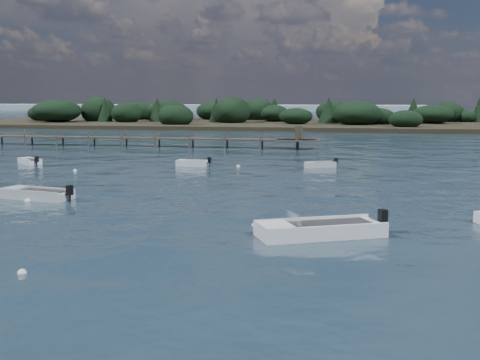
% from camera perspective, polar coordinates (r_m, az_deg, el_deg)
% --- Properties ---
extents(ground, '(400.00, 400.00, 0.00)m').
position_cam_1_polar(ground, '(82.59, 3.58, 3.72)').
color(ground, '#172835').
rests_on(ground, ground).
extents(dinghy_mid_white_a, '(5.87, 4.24, 1.39)m').
position_cam_1_polar(dinghy_mid_white_a, '(26.63, 7.57, -4.92)').
color(dinghy_mid_white_a, white).
rests_on(dinghy_mid_white_a, ground).
extents(tender_far_white, '(3.09, 1.22, 1.05)m').
position_cam_1_polar(tender_far_white, '(52.89, -4.54, 1.50)').
color(tender_far_white, white).
rests_on(tender_far_white, ground).
extents(dinghy_mid_grey, '(4.85, 2.47, 1.20)m').
position_cam_1_polar(dinghy_mid_grey, '(37.95, -18.72, -1.44)').
color(dinghy_mid_grey, '#B5BBBD').
rests_on(dinghy_mid_grey, ground).
extents(tender_far_grey, '(2.98, 2.72, 1.04)m').
position_cam_1_polar(tender_far_grey, '(57.44, -19.31, 1.58)').
color(tender_far_grey, white).
rests_on(tender_far_grey, ground).
extents(tender_far_grey_b, '(2.86, 2.12, 0.99)m').
position_cam_1_polar(tender_far_grey_b, '(52.07, 7.61, 1.34)').
color(tender_far_grey_b, '#B5BBBD').
rests_on(tender_far_grey_b, ground).
extents(buoy_a, '(0.32, 0.32, 0.32)m').
position_cam_1_polar(buoy_a, '(22.36, -19.96, -8.32)').
color(buoy_a, white).
rests_on(buoy_a, ground).
extents(buoy_b, '(0.32, 0.32, 0.32)m').
position_cam_1_polar(buoy_b, '(28.55, 1.42, -4.35)').
color(buoy_b, white).
rests_on(buoy_b, ground).
extents(buoy_c, '(0.32, 0.32, 0.32)m').
position_cam_1_polar(buoy_c, '(37.19, -19.52, -1.92)').
color(buoy_c, white).
rests_on(buoy_c, ground).
extents(buoy_e, '(0.32, 0.32, 0.32)m').
position_cam_1_polar(buoy_e, '(52.31, -0.17, 1.28)').
color(buoy_e, white).
rests_on(buoy_e, ground).
extents(buoy_extra_a, '(0.32, 0.32, 0.32)m').
position_cam_1_polar(buoy_extra_a, '(51.07, -15.38, 0.84)').
color(buoy_extra_a, white).
rests_on(buoy_extra_a, ground).
extents(jetty, '(64.50, 3.20, 3.40)m').
position_cam_1_polar(jetty, '(76.94, -13.92, 3.93)').
color(jetty, '#443B32').
rests_on(jetty, ground).
extents(far_headland, '(190.00, 40.00, 5.80)m').
position_cam_1_polar(far_headland, '(122.63, 17.77, 5.66)').
color(far_headland, black).
rests_on(far_headland, ground).
extents(distant_haze, '(280.00, 20.00, 2.40)m').
position_cam_1_polar(distant_haze, '(271.08, -10.94, 6.54)').
color(distant_haze, '#99AFBD').
rests_on(distant_haze, ground).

